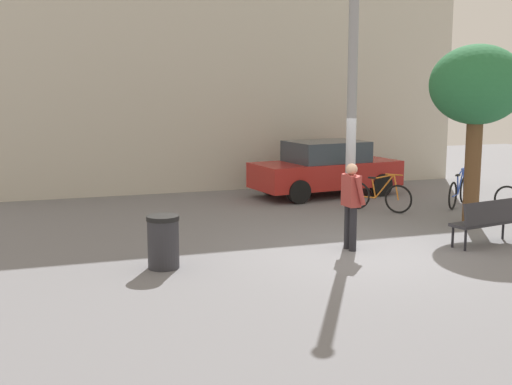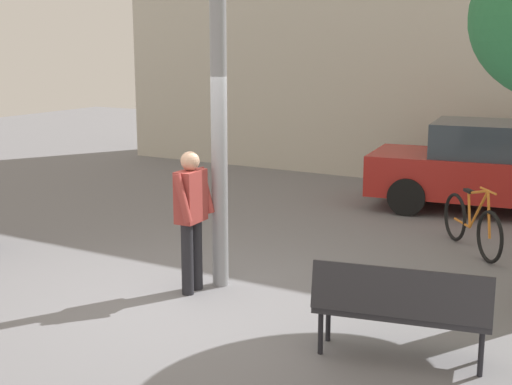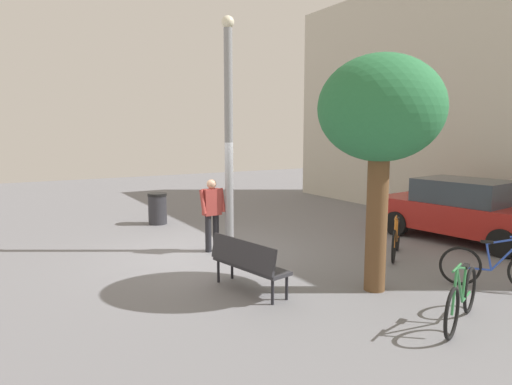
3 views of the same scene
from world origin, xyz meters
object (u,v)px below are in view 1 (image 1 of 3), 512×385
(plaza_tree, at_px, (477,88))
(person_by_lamppost, at_px, (351,200))
(bicycle_blue, at_px, (459,191))
(lamppost, at_px, (352,104))
(park_bench, at_px, (489,218))
(trash_bin, at_px, (163,242))
(parked_car_red, at_px, (326,168))
(bicycle_orange, at_px, (378,196))

(plaza_tree, bearing_deg, person_by_lamppost, -159.70)
(bicycle_blue, bearing_deg, lamppost, -147.90)
(park_bench, bearing_deg, lamppost, 159.64)
(lamppost, height_order, bicycle_blue, lamppost)
(person_by_lamppost, relative_size, plaza_tree, 0.42)
(person_by_lamppost, distance_m, trash_bin, 3.68)
(person_by_lamppost, bearing_deg, trash_bin, -178.09)
(lamppost, relative_size, plaza_tree, 1.30)
(lamppost, bearing_deg, bicycle_blue, 32.10)
(park_bench, distance_m, parked_car_red, 6.51)
(park_bench, height_order, bicycle_orange, bicycle_orange)
(plaza_tree, distance_m, trash_bin, 7.97)
(park_bench, relative_size, parked_car_red, 0.38)
(person_by_lamppost, height_order, bicycle_orange, person_by_lamppost)
(bicycle_blue, distance_m, trash_bin, 9.05)
(person_by_lamppost, bearing_deg, park_bench, -12.13)
(person_by_lamppost, height_order, parked_car_red, person_by_lamppost)
(parked_car_red, relative_size, trash_bin, 4.76)
(park_bench, height_order, parked_car_red, parked_car_red)
(parked_car_red, bearing_deg, trash_bin, -134.11)
(person_by_lamppost, bearing_deg, bicycle_blue, 34.38)
(lamppost, xyz_separation_m, person_by_lamppost, (-0.15, -0.37, -1.80))
(lamppost, xyz_separation_m, trash_bin, (-3.79, -0.49, -2.30))
(bicycle_blue, distance_m, parked_car_red, 3.70)
(bicycle_blue, bearing_deg, person_by_lamppost, -145.62)
(lamppost, bearing_deg, parked_car_red, 69.75)
(lamppost, relative_size, person_by_lamppost, 3.13)
(park_bench, relative_size, plaza_tree, 0.41)
(bicycle_orange, bearing_deg, park_bench, -85.79)
(bicycle_orange, relative_size, bicycle_blue, 1.02)
(park_bench, distance_m, bicycle_orange, 3.92)
(parked_car_red, height_order, trash_bin, parked_car_red)
(park_bench, bearing_deg, plaza_tree, 62.36)
(bicycle_orange, bearing_deg, bicycle_blue, -1.59)
(trash_bin, bearing_deg, person_by_lamppost, 1.91)
(park_bench, relative_size, trash_bin, 1.80)
(lamppost, xyz_separation_m, bicycle_blue, (4.60, 2.89, -2.38))
(person_by_lamppost, xyz_separation_m, plaza_tree, (3.75, 1.39, 2.09))
(plaza_tree, height_order, bicycle_orange, plaza_tree)
(lamppost, xyz_separation_m, bicycle_orange, (2.28, 2.95, -2.38))
(bicycle_blue, bearing_deg, bicycle_orange, 178.41)
(lamppost, relative_size, parked_car_red, 1.19)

